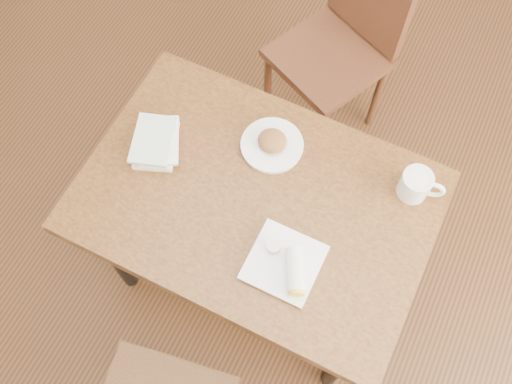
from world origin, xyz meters
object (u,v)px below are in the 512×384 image
at_px(chair_far, 345,36).
at_px(coffee_mug, 417,185).
at_px(book_stack, 156,142).
at_px(plate_burrito, 287,265).
at_px(table, 256,210).
at_px(plate_scone, 272,144).

relative_size(chair_far, coffee_mug, 6.49).
relative_size(chair_far, book_stack, 4.07).
bearing_deg(coffee_mug, plate_burrito, -122.10).
xyz_separation_m(table, plate_scone, (-0.04, 0.20, 0.11)).
bearing_deg(table, plate_scone, 100.48).
distance_m(plate_scone, plate_burrito, 0.43).
relative_size(table, chair_far, 1.19).
bearing_deg(table, book_stack, 175.79).
height_order(plate_burrito, book_stack, plate_burrito).
bearing_deg(chair_far, coffee_mug, -54.21).
relative_size(chair_far, plate_burrito, 4.44).
relative_size(plate_burrito, book_stack, 0.92).
xyz_separation_m(table, plate_burrito, (0.19, -0.17, 0.11)).
distance_m(chair_far, coffee_mug, 0.86).
height_order(coffee_mug, plate_burrito, coffee_mug).
distance_m(table, coffee_mug, 0.53).
relative_size(plate_scone, plate_burrito, 0.99).
bearing_deg(book_stack, plate_scone, 25.65).
relative_size(plate_scone, coffee_mug, 1.44).
height_order(coffee_mug, book_stack, coffee_mug).
bearing_deg(plate_burrito, chair_far, 101.68).
bearing_deg(plate_burrito, plate_scone, 121.74).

